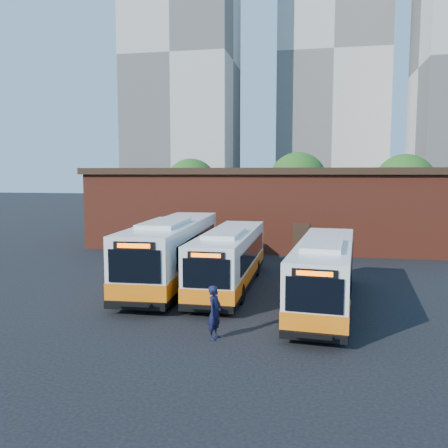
% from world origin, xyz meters
% --- Properties ---
extents(ground, '(220.00, 220.00, 0.00)m').
position_xyz_m(ground, '(0.00, 0.00, 0.00)').
color(ground, black).
extents(bus_midwest, '(3.24, 13.22, 3.57)m').
position_xyz_m(bus_midwest, '(-3.68, 4.08, 1.62)').
color(bus_midwest, silver).
rests_on(bus_midwest, ground).
extents(bus_mideast, '(2.45, 11.57, 3.14)m').
position_xyz_m(bus_mideast, '(-0.43, 3.66, 1.43)').
color(bus_mideast, silver).
rests_on(bus_mideast, ground).
extents(bus_east, '(3.29, 11.56, 3.11)m').
position_xyz_m(bus_east, '(4.42, 0.97, 1.41)').
color(bus_east, silver).
rests_on(bus_east, ground).
extents(transit_worker, '(0.61, 0.80, 1.97)m').
position_xyz_m(transit_worker, '(0.43, -4.20, 0.99)').
color(transit_worker, black).
rests_on(transit_worker, ground).
extents(depot_building, '(28.60, 12.60, 6.40)m').
position_xyz_m(depot_building, '(0.00, 20.00, 3.26)').
color(depot_building, maroon).
rests_on(depot_building, ground).
extents(tree_west, '(6.00, 6.00, 7.65)m').
position_xyz_m(tree_west, '(-10.00, 32.00, 4.64)').
color(tree_west, '#382314').
rests_on(tree_west, ground).
extents(tree_mid, '(6.56, 6.56, 8.36)m').
position_xyz_m(tree_mid, '(2.00, 34.00, 5.08)').
color(tree_mid, '#382314').
rests_on(tree_mid, ground).
extents(tree_east, '(6.24, 6.24, 7.96)m').
position_xyz_m(tree_east, '(13.00, 31.00, 4.83)').
color(tree_east, '#382314').
rests_on(tree_east, ground).
extents(tower_left, '(20.00, 18.00, 56.20)m').
position_xyz_m(tower_left, '(-22.00, 72.00, 27.84)').
color(tower_left, '#BCB6AC').
rests_on(tower_left, ground).
extents(tower_center, '(22.00, 20.00, 61.20)m').
position_xyz_m(tower_center, '(7.00, 86.00, 30.34)').
color(tower_center, beige).
rests_on(tower_center, ground).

